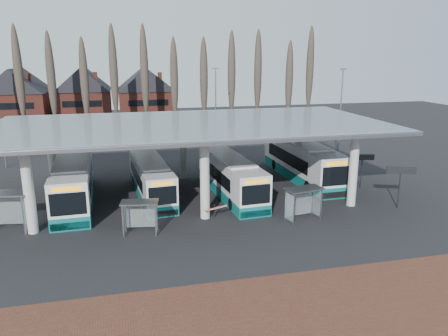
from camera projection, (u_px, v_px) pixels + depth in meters
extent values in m
plane|color=black|center=(212.00, 230.00, 30.28)|extent=(140.00, 140.00, 0.00)
cube|color=brown|center=(269.00, 336.00, 18.99)|extent=(70.00, 10.00, 0.03)
cylinder|color=beige|center=(29.00, 191.00, 29.16)|extent=(0.70, 0.70, 6.00)
cylinder|color=beige|center=(52.00, 155.00, 39.51)|extent=(0.70, 0.70, 6.00)
cylinder|color=beige|center=(205.00, 179.00, 31.86)|extent=(0.70, 0.70, 6.00)
cylinder|color=beige|center=(183.00, 148.00, 42.20)|extent=(0.70, 0.70, 6.00)
cylinder|color=beige|center=(353.00, 169.00, 34.56)|extent=(0.70, 0.70, 6.00)
cylinder|color=beige|center=(299.00, 143.00, 44.90)|extent=(0.70, 0.70, 6.00)
cube|color=gray|center=(192.00, 124.00, 36.20)|extent=(32.00, 16.00, 0.12)
cube|color=silver|center=(192.00, 123.00, 36.18)|extent=(31.50, 15.50, 0.04)
cone|color=#473D33|center=(20.00, 91.00, 55.41)|extent=(0.36, 0.36, 14.50)
ellipsoid|color=#473D33|center=(18.00, 77.00, 54.96)|extent=(1.10, 1.10, 11.02)
cone|color=#473D33|center=(53.00, 90.00, 56.31)|extent=(0.36, 0.36, 14.50)
ellipsoid|color=#473D33|center=(52.00, 77.00, 55.86)|extent=(1.10, 1.10, 11.02)
cone|color=#473D33|center=(85.00, 90.00, 57.21)|extent=(0.36, 0.36, 14.50)
ellipsoid|color=#473D33|center=(84.00, 76.00, 56.76)|extent=(1.10, 1.10, 11.02)
cone|color=#473D33|center=(117.00, 89.00, 58.10)|extent=(0.36, 0.36, 14.50)
ellipsoid|color=#473D33|center=(116.00, 76.00, 57.66)|extent=(1.10, 1.10, 11.02)
cone|color=#473D33|center=(147.00, 89.00, 59.00)|extent=(0.36, 0.36, 14.50)
ellipsoid|color=#473D33|center=(146.00, 76.00, 58.56)|extent=(1.10, 1.10, 11.02)
cone|color=#473D33|center=(176.00, 88.00, 59.90)|extent=(0.36, 0.36, 14.50)
ellipsoid|color=#473D33|center=(176.00, 75.00, 59.46)|extent=(1.10, 1.10, 11.02)
cone|color=#473D33|center=(205.00, 88.00, 60.80)|extent=(0.36, 0.36, 14.50)
ellipsoid|color=#473D33|center=(205.00, 75.00, 60.36)|extent=(1.10, 1.10, 11.02)
cone|color=#473D33|center=(233.00, 87.00, 61.70)|extent=(0.36, 0.36, 14.50)
ellipsoid|color=#473D33|center=(233.00, 75.00, 61.26)|extent=(1.10, 1.10, 11.02)
cone|color=#473D33|center=(260.00, 87.00, 62.60)|extent=(0.36, 0.36, 14.50)
ellipsoid|color=#473D33|center=(260.00, 74.00, 62.16)|extent=(1.10, 1.10, 11.02)
cone|color=#473D33|center=(286.00, 86.00, 63.50)|extent=(0.36, 0.36, 14.50)
ellipsoid|color=#473D33|center=(286.00, 74.00, 63.06)|extent=(1.10, 1.10, 11.02)
cone|color=#473D33|center=(311.00, 86.00, 64.40)|extent=(0.36, 0.36, 14.50)
ellipsoid|color=#473D33|center=(312.00, 74.00, 63.96)|extent=(1.10, 1.10, 11.02)
cube|color=maroon|center=(20.00, 110.00, 66.15)|extent=(8.00, 10.00, 7.00)
pyramid|color=black|center=(14.00, 63.00, 64.36)|extent=(8.30, 10.30, 3.50)
cube|color=maroon|center=(85.00, 109.00, 68.28)|extent=(8.00, 10.00, 7.00)
pyramid|color=black|center=(81.00, 63.00, 66.49)|extent=(8.30, 10.30, 3.50)
cube|color=maroon|center=(147.00, 107.00, 70.42)|extent=(8.00, 10.00, 7.00)
pyramid|color=black|center=(145.00, 62.00, 68.63)|extent=(8.30, 10.30, 3.50)
cylinder|color=slate|center=(0.00, 121.00, 45.64)|extent=(0.16, 0.16, 10.00)
cylinder|color=slate|center=(216.00, 110.00, 54.80)|extent=(0.16, 0.16, 10.00)
cube|color=slate|center=(216.00, 68.00, 53.49)|extent=(0.80, 0.15, 0.15)
cylinder|color=slate|center=(340.00, 113.00, 52.30)|extent=(0.16, 0.16, 10.00)
cube|color=slate|center=(343.00, 69.00, 51.00)|extent=(0.80, 0.15, 0.15)
cube|color=white|center=(73.00, 179.00, 35.64)|extent=(3.17, 12.97, 3.01)
cube|color=#0D6362|center=(75.00, 196.00, 36.01)|extent=(3.19, 12.99, 0.97)
cube|color=white|center=(72.00, 161.00, 35.24)|extent=(2.72, 7.81, 0.19)
cube|color=black|center=(74.00, 176.00, 36.11)|extent=(3.09, 9.36, 1.18)
cube|color=black|center=(68.00, 204.00, 29.64)|extent=(2.41, 0.14, 1.61)
cube|color=black|center=(77.00, 160.00, 41.60)|extent=(2.33, 0.14, 1.29)
cube|color=orange|center=(67.00, 189.00, 29.37)|extent=(1.92, 0.12, 0.32)
cube|color=black|center=(70.00, 226.00, 30.06)|extent=(2.60, 0.17, 0.54)
cylinder|color=black|center=(54.00, 214.00, 31.88)|extent=(0.33, 1.04, 1.03)
cylinder|color=black|center=(90.00, 211.00, 32.52)|extent=(0.33, 1.04, 1.03)
cylinder|color=black|center=(63.00, 184.00, 39.19)|extent=(0.33, 1.04, 1.03)
cylinder|color=black|center=(91.00, 182.00, 39.82)|extent=(0.33, 1.04, 1.03)
cube|color=white|center=(151.00, 177.00, 37.34)|extent=(3.26, 11.37, 2.62)
cube|color=#0D6362|center=(152.00, 191.00, 37.66)|extent=(3.28, 11.39, 0.84)
cube|color=white|center=(150.00, 161.00, 36.99)|extent=(2.67, 6.88, 0.17)
cube|color=black|center=(150.00, 174.00, 37.74)|extent=(3.05, 8.25, 1.03)
cube|color=black|center=(163.00, 196.00, 32.18)|extent=(2.10, 0.22, 1.40)
cube|color=black|center=(142.00, 161.00, 42.45)|extent=(2.02, 0.22, 1.12)
cube|color=orange|center=(162.00, 184.00, 31.94)|extent=(1.67, 0.18, 0.28)
cube|color=black|center=(163.00, 214.00, 32.55)|extent=(2.26, 0.25, 0.47)
cylinder|color=black|center=(145.00, 205.00, 34.06)|extent=(0.33, 0.92, 0.90)
cylinder|color=black|center=(172.00, 202.00, 34.71)|extent=(0.33, 0.92, 0.90)
cylinder|color=black|center=(134.00, 181.00, 40.34)|extent=(0.33, 0.92, 0.90)
cylinder|color=black|center=(158.00, 179.00, 40.98)|extent=(0.33, 0.92, 0.90)
cube|color=white|center=(231.00, 174.00, 37.59)|extent=(3.38, 12.15, 2.80)
cube|color=#0D6362|center=(230.00, 189.00, 37.94)|extent=(3.40, 12.17, 0.90)
cube|color=white|center=(231.00, 158.00, 37.22)|extent=(2.79, 7.34, 0.18)
cube|color=black|center=(229.00, 172.00, 38.03)|extent=(3.18, 8.80, 1.10)
cube|color=black|center=(256.00, 195.00, 32.07)|extent=(2.24, 0.22, 1.50)
cube|color=black|center=(212.00, 158.00, 43.08)|extent=(2.17, 0.21, 1.20)
cube|color=orange|center=(256.00, 182.00, 31.81)|extent=(1.78, 0.17, 0.30)
cube|color=black|center=(256.00, 214.00, 32.46)|extent=(2.42, 0.25, 0.50)
cylinder|color=black|center=(232.00, 204.00, 34.09)|extent=(0.35, 0.98, 0.96)
cylinder|color=black|center=(259.00, 201.00, 34.76)|extent=(0.35, 0.98, 0.96)
cylinder|color=black|center=(207.00, 179.00, 40.82)|extent=(0.35, 0.98, 0.96)
cylinder|color=black|center=(230.00, 177.00, 41.49)|extent=(0.35, 0.98, 0.96)
cube|color=white|center=(302.00, 159.00, 42.34)|extent=(3.15, 13.25, 3.08)
cube|color=#0D6362|center=(301.00, 174.00, 42.72)|extent=(3.17, 13.27, 0.99)
cube|color=white|center=(303.00, 143.00, 41.93)|extent=(2.73, 7.97, 0.20)
cube|color=black|center=(300.00, 156.00, 42.82)|extent=(3.10, 9.56, 1.21)
cube|color=black|center=(336.00, 176.00, 36.19)|extent=(2.47, 0.13, 1.65)
cube|color=black|center=(277.00, 144.00, 48.44)|extent=(2.38, 0.13, 1.32)
cube|color=orange|center=(337.00, 163.00, 35.91)|extent=(1.96, 0.11, 0.33)
cube|color=black|center=(334.00, 195.00, 36.62)|extent=(2.66, 0.16, 0.55)
cylinder|color=black|center=(308.00, 186.00, 38.49)|extent=(0.34, 1.06, 1.05)
cylinder|color=black|center=(334.00, 184.00, 39.13)|extent=(0.34, 1.06, 1.05)
cylinder|color=black|center=(275.00, 165.00, 45.98)|extent=(0.34, 1.06, 1.05)
cylinder|color=black|center=(297.00, 163.00, 46.61)|extent=(0.34, 1.06, 1.05)
cube|color=gray|center=(23.00, 216.00, 29.23)|extent=(0.10, 0.10, 2.73)
cube|color=gray|center=(30.00, 210.00, 30.39)|extent=(0.10, 0.10, 2.73)
cube|color=gray|center=(4.00, 193.00, 29.35)|extent=(3.26, 1.99, 0.11)
cube|color=silver|center=(11.00, 209.00, 30.33)|extent=(2.59, 0.45, 2.18)
cube|color=silver|center=(27.00, 212.00, 29.80)|extent=(0.23, 1.19, 2.18)
cube|color=gray|center=(123.00, 221.00, 28.93)|extent=(0.08, 0.08, 2.22)
cube|color=gray|center=(155.00, 221.00, 29.07)|extent=(0.08, 0.08, 2.22)
cube|color=gray|center=(125.00, 216.00, 29.87)|extent=(0.08, 0.08, 2.22)
cube|color=gray|center=(157.00, 215.00, 30.02)|extent=(0.08, 0.08, 2.22)
cube|color=gray|center=(139.00, 202.00, 29.18)|extent=(2.66, 1.63, 0.09)
cube|color=silver|center=(141.00, 215.00, 29.97)|extent=(2.11, 0.38, 1.78)
cube|color=silver|center=(123.00, 218.00, 29.38)|extent=(0.19, 0.97, 1.78)
cube|color=silver|center=(157.00, 217.00, 29.54)|extent=(0.19, 0.97, 1.78)
cube|color=gray|center=(294.00, 210.00, 30.71)|extent=(0.09, 0.09, 2.43)
cube|color=gray|center=(321.00, 206.00, 31.64)|extent=(0.09, 0.09, 2.43)
cube|color=gray|center=(286.00, 205.00, 31.66)|extent=(0.09, 0.09, 2.43)
cube|color=gray|center=(312.00, 201.00, 32.58)|extent=(0.09, 0.09, 2.43)
cube|color=gray|center=(304.00, 189.00, 31.32)|extent=(2.93, 1.85, 0.10)
cube|color=silver|center=(299.00, 202.00, 32.15)|extent=(2.30, 0.47, 1.95)
cube|color=silver|center=(289.00, 207.00, 31.15)|extent=(0.24, 1.06, 1.95)
cube|color=silver|center=(317.00, 203.00, 32.12)|extent=(0.24, 1.06, 1.95)
cylinder|color=black|center=(399.00, 188.00, 34.36)|extent=(0.10, 0.10, 3.28)
cube|color=black|center=(401.00, 170.00, 33.99)|extent=(2.15, 0.93, 0.56)
cylinder|color=black|center=(361.00, 171.00, 39.54)|extent=(0.10, 0.10, 3.05)
cube|color=black|center=(363.00, 157.00, 39.20)|extent=(2.07, 0.61, 0.53)
cube|color=black|center=(214.00, 211.00, 32.63)|extent=(0.07, 0.07, 1.01)
cube|color=red|center=(216.00, 208.00, 32.10)|extent=(1.90, 0.85, 0.09)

